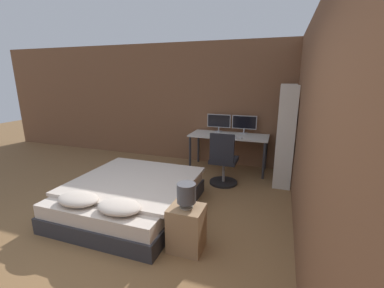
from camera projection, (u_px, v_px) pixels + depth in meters
ground_plane at (116, 273)px, 2.63m from camera, size 20.00×20.00×0.00m
wall_back at (213, 104)px, 5.77m from camera, size 12.00×0.06×2.70m
wall_side_right at (307, 128)px, 3.10m from camera, size 0.06×12.00×2.70m
bed at (131, 196)px, 3.84m from camera, size 1.73×1.96×0.53m
nightstand at (187, 228)px, 2.95m from camera, size 0.39×0.34×0.53m
bedside_lamp at (186, 193)px, 2.84m from camera, size 0.21×0.21×0.29m
desk at (229, 139)px, 5.41m from camera, size 1.63×0.69×0.77m
monitor_left at (219, 122)px, 5.64m from camera, size 0.52×0.16×0.39m
monitor_right at (244, 123)px, 5.47m from camera, size 0.52×0.16×0.39m
keyboard at (226, 137)px, 5.17m from camera, size 0.41×0.13×0.02m
computer_mouse at (241, 138)px, 5.08m from camera, size 0.07×0.05×0.04m
office_chair at (223, 163)px, 4.70m from camera, size 0.52×0.52×1.00m
bookshelf at (286, 132)px, 4.62m from camera, size 0.30×0.78×1.83m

